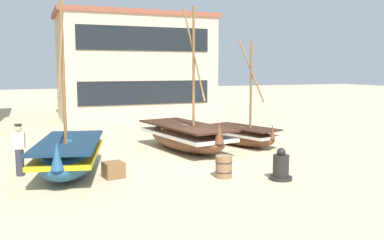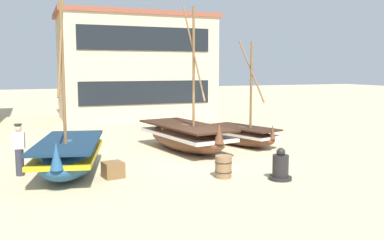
# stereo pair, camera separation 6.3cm
# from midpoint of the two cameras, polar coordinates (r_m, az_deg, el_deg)

# --- Properties ---
(ground_plane) EXTENTS (120.00, 120.00, 0.00)m
(ground_plane) POSITION_cam_midpoint_polar(r_m,az_deg,el_deg) (15.90, 1.43, -5.43)
(ground_plane) COLOR tan
(fishing_boat_near_left) EXTENTS (2.37, 3.67, 4.66)m
(fishing_boat_near_left) POSITION_cam_midpoint_polar(r_m,az_deg,el_deg) (18.72, 7.12, -2.03)
(fishing_boat_near_left) COLOR brown
(fishing_boat_near_left) RESTS_ON ground
(fishing_boat_centre_large) EXTENTS (2.85, 5.27, 5.98)m
(fishing_boat_centre_large) POSITION_cam_midpoint_polar(r_m,az_deg,el_deg) (17.53, -0.72, -2.20)
(fishing_boat_centre_large) COLOR brown
(fishing_boat_centre_large) RESTS_ON ground
(fishing_boat_far_right) EXTENTS (2.83, 4.85, 6.63)m
(fishing_boat_far_right) POSITION_cam_midpoint_polar(r_m,az_deg,el_deg) (14.21, -16.33, -4.64)
(fishing_boat_far_right) COLOR #23517A
(fishing_boat_far_right) RESTS_ON ground
(fisherman_by_hull) EXTENTS (0.39, 0.27, 1.68)m
(fisherman_by_hull) POSITION_cam_midpoint_polar(r_m,az_deg,el_deg) (14.50, -22.41, -3.82)
(fisherman_by_hull) COLOR #33333D
(fisherman_by_hull) RESTS_ON ground
(capstan_winch) EXTENTS (0.71, 0.71, 1.00)m
(capstan_winch) POSITION_cam_midpoint_polar(r_m,az_deg,el_deg) (13.31, 12.11, -6.32)
(capstan_winch) COLOR black
(capstan_winch) RESTS_ON ground
(wooden_barrel) EXTENTS (0.56, 0.56, 0.70)m
(wooden_barrel) POSITION_cam_midpoint_polar(r_m,az_deg,el_deg) (13.32, 4.44, -6.37)
(wooden_barrel) COLOR olive
(wooden_barrel) RESTS_ON ground
(cargo_crate) EXTENTS (0.69, 0.69, 0.50)m
(cargo_crate) POSITION_cam_midpoint_polar(r_m,az_deg,el_deg) (13.52, -10.59, -6.69)
(cargo_crate) COLOR brown
(cargo_crate) RESTS_ON ground
(harbor_building_main) EXTENTS (10.67, 5.51, 7.15)m
(harbor_building_main) POSITION_cam_midpoint_polar(r_m,az_deg,el_deg) (29.67, -7.55, 7.29)
(harbor_building_main) COLOR beige
(harbor_building_main) RESTS_ON ground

